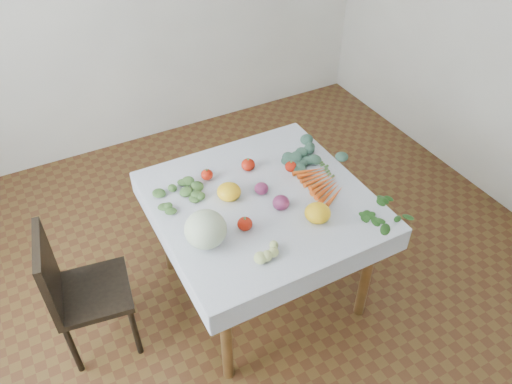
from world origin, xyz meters
TOP-DOWN VIEW (x-y plane):
  - ground at (0.00, 0.00)m, footprint 4.00×4.00m
  - table at (0.00, 0.00)m, footprint 1.00×1.00m
  - tablecloth at (0.00, 0.00)m, footprint 1.12×1.12m
  - chair at (-1.04, 0.12)m, footprint 0.43×0.43m
  - cabbage at (-0.39, -0.16)m, footprint 0.21×0.21m
  - tomato_a at (-0.19, 0.30)m, footprint 0.09×0.09m
  - tomato_b at (0.06, 0.27)m, footprint 0.09×0.09m
  - tomato_c at (-0.18, -0.16)m, footprint 0.10×0.10m
  - tomato_d at (0.27, 0.14)m, footprint 0.08×0.08m
  - heirloom_back at (-0.15, 0.09)m, footprint 0.15×0.15m
  - heirloom_front at (0.17, -0.28)m, footprint 0.17×0.17m
  - onion_a at (0.05, -0.11)m, footprint 0.11×0.11m
  - onion_b at (0.02, 0.05)m, footprint 0.10×0.10m
  - tomatillo_cluster at (-0.15, -0.35)m, footprint 0.11×0.13m
  - carrot_bunch at (0.36, -0.05)m, footprint 0.20×0.35m
  - kale_bunch at (0.42, 0.20)m, footprint 0.32×0.30m
  - basil_bunch at (0.48, -0.41)m, footprint 0.29×0.23m
  - dill_bunch at (-0.39, 0.23)m, footprint 0.26×0.23m

SIDE VIEW (x-z plane):
  - ground at x=0.00m, z-range 0.00..0.00m
  - chair at x=-1.04m, z-range 0.06..0.91m
  - table at x=0.00m, z-range 0.28..1.03m
  - tablecloth at x=0.00m, z-range 0.75..0.76m
  - basil_bunch at x=0.48m, z-range 0.76..0.77m
  - dill_bunch at x=-0.39m, z-range 0.76..0.78m
  - carrot_bunch at x=0.36m, z-range 0.76..0.79m
  - kale_bunch at x=0.42m, z-range 0.76..0.80m
  - tomatillo_cluster at x=-0.15m, z-range 0.76..0.80m
  - tomato_d at x=0.27m, z-range 0.76..0.82m
  - tomato_a at x=-0.19m, z-range 0.76..0.82m
  - onion_b at x=0.02m, z-range 0.76..0.82m
  - tomato_c at x=-0.18m, z-range 0.76..0.82m
  - tomato_b at x=0.06m, z-range 0.76..0.83m
  - onion_a at x=0.05m, z-range 0.76..0.83m
  - heirloom_back at x=-0.15m, z-range 0.76..0.85m
  - heirloom_front at x=0.17m, z-range 0.76..0.85m
  - cabbage at x=-0.39m, z-range 0.76..0.94m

